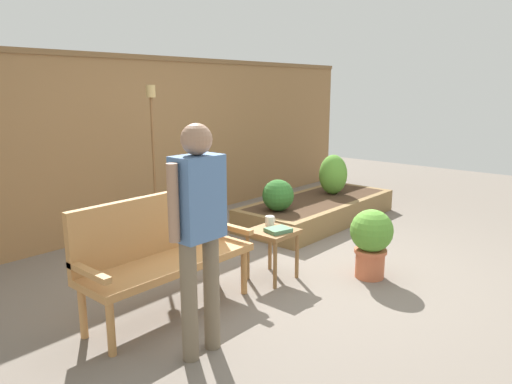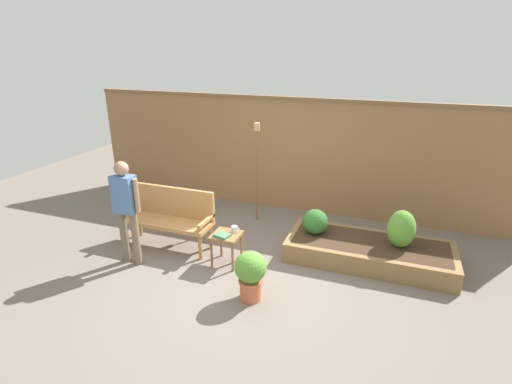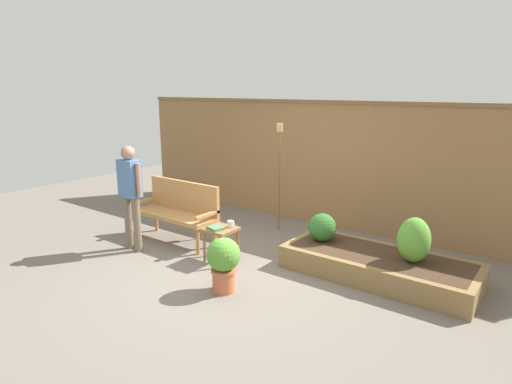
% 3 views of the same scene
% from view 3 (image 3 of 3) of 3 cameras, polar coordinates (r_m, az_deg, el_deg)
% --- Properties ---
extents(ground_plane, '(14.00, 14.00, 0.00)m').
position_cam_3_polar(ground_plane, '(5.76, -3.25, -10.61)').
color(ground_plane, '#70665B').
extents(fence_back, '(8.40, 0.14, 2.16)m').
position_cam_3_polar(fence_back, '(7.54, 9.42, 3.76)').
color(fence_back, olive).
rests_on(fence_back, ground_plane).
extents(garden_bench, '(1.44, 0.48, 0.94)m').
position_cam_3_polar(garden_bench, '(6.85, -10.13, -1.95)').
color(garden_bench, '#B77F47').
rests_on(garden_bench, ground_plane).
extents(side_table, '(0.40, 0.40, 0.48)m').
position_cam_3_polar(side_table, '(6.00, -4.65, -5.52)').
color(side_table, olive).
rests_on(side_table, ground_plane).
extents(cup_on_table, '(0.13, 0.09, 0.09)m').
position_cam_3_polar(cup_on_table, '(5.98, -3.35, -4.25)').
color(cup_on_table, silver).
rests_on(cup_on_table, side_table).
extents(book_on_table, '(0.25, 0.22, 0.04)m').
position_cam_3_polar(book_on_table, '(5.92, -5.33, -4.75)').
color(book_on_table, '#4C7A56').
rests_on(book_on_table, side_table).
extents(potted_boxwood, '(0.40, 0.40, 0.66)m').
position_cam_3_polar(potted_boxwood, '(5.14, -4.32, -9.06)').
color(potted_boxwood, '#C66642').
rests_on(potted_boxwood, ground_plane).
extents(raised_planter_bed, '(2.40, 1.00, 0.30)m').
position_cam_3_polar(raised_planter_bed, '(5.79, 15.83, -9.35)').
color(raised_planter_bed, olive).
rests_on(raised_planter_bed, ground_plane).
extents(shrub_near_bench, '(0.39, 0.39, 0.39)m').
position_cam_3_polar(shrub_near_bench, '(6.01, 8.72, -4.63)').
color(shrub_near_bench, brown).
rests_on(shrub_near_bench, raised_planter_bed).
extents(shrub_far_corner, '(0.39, 0.39, 0.56)m').
position_cam_3_polar(shrub_far_corner, '(5.56, 20.13, -5.96)').
color(shrub_far_corner, brown).
rests_on(shrub_far_corner, raised_planter_bed).
extents(tiki_torch, '(0.10, 0.10, 1.80)m').
position_cam_3_polar(tiki_torch, '(7.11, 3.10, 4.39)').
color(tiki_torch, brown).
rests_on(tiki_torch, ground_plane).
extents(person_by_bench, '(0.47, 0.20, 1.56)m').
position_cam_3_polar(person_by_bench, '(6.50, -16.26, 0.39)').
color(person_by_bench, '#70604C').
rests_on(person_by_bench, ground_plane).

